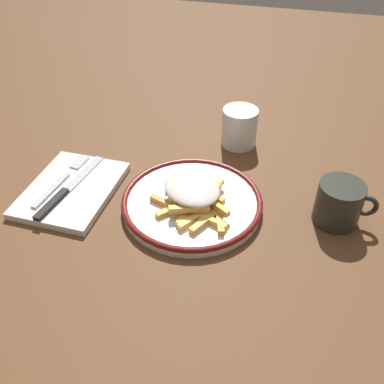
% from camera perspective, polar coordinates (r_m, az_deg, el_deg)
% --- Properties ---
extents(ground_plane, '(2.60, 2.60, 0.00)m').
position_cam_1_polar(ground_plane, '(0.80, 0.00, -2.00)').
color(ground_plane, brown).
extents(plate, '(0.26, 0.26, 0.02)m').
position_cam_1_polar(plate, '(0.79, 0.00, -1.38)').
color(plate, white).
rests_on(plate, ground_plane).
extents(fries_heap, '(0.15, 0.16, 0.04)m').
position_cam_1_polar(fries_heap, '(0.77, 0.42, -0.46)').
color(fries_heap, '#D38E48').
rests_on(fries_heap, plate).
extents(napkin, '(0.16, 0.21, 0.01)m').
position_cam_1_polar(napkin, '(0.86, -15.81, 0.33)').
color(napkin, white).
rests_on(napkin, ground_plane).
extents(fork, '(0.03, 0.18, 0.00)m').
position_cam_1_polar(fork, '(0.88, -17.09, 1.56)').
color(fork, silver).
rests_on(fork, napkin).
extents(knife, '(0.04, 0.21, 0.01)m').
position_cam_1_polar(knife, '(0.84, -16.65, 0.11)').
color(knife, black).
rests_on(knife, napkin).
extents(water_glass, '(0.08, 0.08, 0.09)m').
position_cam_1_polar(water_glass, '(0.96, 6.37, 8.63)').
color(water_glass, silver).
rests_on(water_glass, ground_plane).
extents(coffee_mug, '(0.11, 0.08, 0.08)m').
position_cam_1_polar(coffee_mug, '(0.79, 19.14, -1.43)').
color(coffee_mug, '#2B2C26').
rests_on(coffee_mug, ground_plane).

